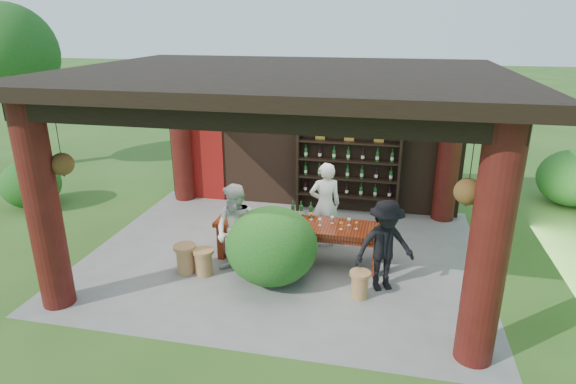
% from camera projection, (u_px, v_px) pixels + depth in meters
% --- Properties ---
extents(ground, '(90.00, 90.00, 0.00)m').
position_uv_depth(ground, '(284.00, 255.00, 9.32)').
color(ground, '#2D5119').
rests_on(ground, ground).
extents(pavilion, '(7.50, 6.00, 3.60)m').
position_uv_depth(pavilion, '(288.00, 142.00, 9.00)').
color(pavilion, slate).
rests_on(pavilion, ground).
extents(wine_shelf, '(2.36, 0.36, 2.08)m').
position_uv_depth(wine_shelf, '(348.00, 170.00, 11.03)').
color(wine_shelf, black).
rests_on(wine_shelf, ground).
extents(tasting_table, '(3.14, 0.85, 0.75)m').
position_uv_depth(tasting_table, '(299.00, 229.00, 8.93)').
color(tasting_table, '#58180C').
rests_on(tasting_table, ground).
extents(stool_near_left, '(0.37, 0.37, 0.49)m').
position_uv_depth(stool_near_left, '(204.00, 261.00, 8.51)').
color(stool_near_left, olive).
rests_on(stool_near_left, ground).
extents(stool_near_right, '(0.35, 0.35, 0.46)m').
position_uv_depth(stool_near_right, '(360.00, 284.00, 7.81)').
color(stool_near_right, olive).
rests_on(stool_near_right, ground).
extents(stool_far_left, '(0.40, 0.40, 0.53)m').
position_uv_depth(stool_far_left, '(186.00, 258.00, 8.58)').
color(stool_far_left, olive).
rests_on(stool_far_left, ground).
extents(host, '(0.74, 0.61, 1.72)m').
position_uv_depth(host, '(325.00, 205.00, 9.45)').
color(host, white).
rests_on(host, ground).
extents(guest_woman, '(0.99, 0.89, 1.67)m').
position_uv_depth(guest_woman, '(237.00, 231.00, 8.32)').
color(guest_woman, beige).
rests_on(guest_woman, ground).
extents(guest_man, '(1.18, 0.96, 1.58)m').
position_uv_depth(guest_man, '(385.00, 246.00, 7.89)').
color(guest_man, black).
rests_on(guest_man, ground).
extents(table_bottles, '(0.42, 0.10, 0.31)m').
position_uv_depth(table_bottles, '(302.00, 209.00, 9.12)').
color(table_bottles, '#194C1E').
rests_on(table_bottles, tasting_table).
extents(table_glasses, '(0.93, 0.39, 0.15)m').
position_uv_depth(table_glasses, '(335.00, 221.00, 8.76)').
color(table_glasses, silver).
rests_on(table_glasses, tasting_table).
extents(napkin_basket, '(0.26, 0.18, 0.14)m').
position_uv_depth(napkin_basket, '(252.00, 216.00, 9.01)').
color(napkin_basket, '#BF6672').
rests_on(napkin_basket, tasting_table).
extents(shrubs, '(14.76, 9.08, 1.36)m').
position_uv_depth(shrubs, '(404.00, 229.00, 9.10)').
color(shrubs, '#194C14').
rests_on(shrubs, ground).
extents(trees, '(22.03, 8.89, 4.80)m').
position_uv_depth(trees, '(468.00, 73.00, 8.85)').
color(trees, '#3F2819').
rests_on(trees, ground).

